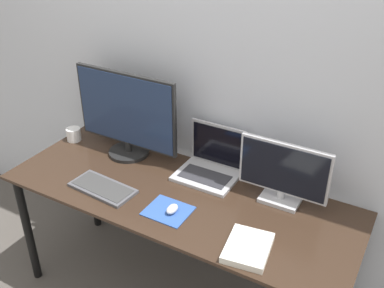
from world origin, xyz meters
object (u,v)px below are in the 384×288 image
object	(u,v)px
keyboard	(103,188)
mouse	(172,209)
monitor_right	(283,173)
book	(248,248)
laptop	(211,163)
mug	(74,134)
monitor_left	(126,115)

from	to	relation	value
keyboard	mouse	bearing A→B (deg)	1.83
monitor_right	book	bearing A→B (deg)	-89.67
laptop	mug	xyz separation A→B (m)	(-0.89, -0.09, -0.02)
monitor_left	mug	bearing A→B (deg)	-174.49
mouse	book	xyz separation A→B (m)	(0.41, -0.06, -0.01)
laptop	mouse	bearing A→B (deg)	-89.96
mug	mouse	bearing A→B (deg)	-18.97
mouse	monitor_right	bearing A→B (deg)	40.08
monitor_left	laptop	distance (m)	0.54
book	mug	distance (m)	1.34
laptop	mug	world-z (taller)	laptop
mouse	book	size ratio (longest dim) A/B	0.29
laptop	mouse	xyz separation A→B (m)	(0.00, -0.39, -0.04)
keyboard	mouse	size ratio (longest dim) A/B	4.85
keyboard	mug	xyz separation A→B (m)	(-0.48, 0.32, 0.03)
laptop	book	distance (m)	0.61
book	mug	world-z (taller)	mug
monitor_right	mouse	size ratio (longest dim) A/B	6.04
keyboard	mouse	distance (m)	0.41
keyboard	mug	world-z (taller)	mug
monitor_right	laptop	xyz separation A→B (m)	(-0.41, 0.05, -0.10)
monitor_right	laptop	size ratio (longest dim) A/B	1.39
book	mouse	bearing A→B (deg)	172.06
monitor_right	mug	xyz separation A→B (m)	(-1.29, -0.04, -0.12)
monitor_right	keyboard	distance (m)	0.90
monitor_left	monitor_right	bearing A→B (deg)	0.00
laptop	mouse	distance (m)	0.39
monitor_right	keyboard	world-z (taller)	monitor_right
keyboard	mouse	world-z (taller)	mouse
monitor_left	monitor_right	distance (m)	0.91
mouse	book	world-z (taller)	mouse
monitor_left	mouse	size ratio (longest dim) A/B	8.70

